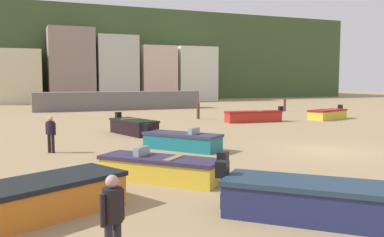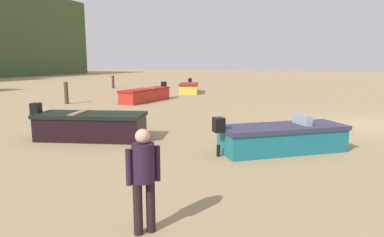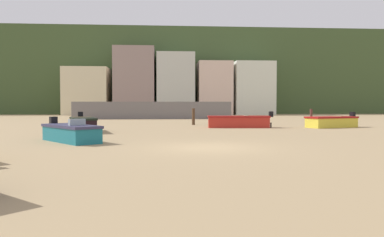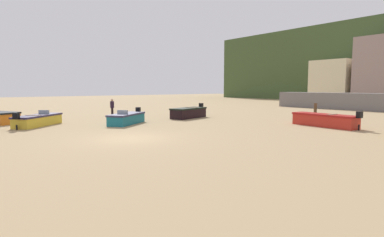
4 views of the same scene
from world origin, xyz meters
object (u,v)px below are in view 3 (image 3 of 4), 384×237
boat_black_4 (83,125)px  mooring_post_near_water (311,115)px  boat_teal_3 (71,133)px  mooring_post_mid_beach (193,117)px  boat_yellow_1 (332,122)px  boat_red_6 (239,122)px

boat_black_4 → mooring_post_near_water: bearing=-163.3°
boat_teal_3 → mooring_post_near_water: 25.84m
boat_black_4 → mooring_post_mid_beach: 10.51m
boat_teal_3 → mooring_post_mid_beach: bearing=-153.0°
boat_yellow_1 → mooring_post_near_water: 9.02m
boat_yellow_1 → boat_teal_3: size_ratio=1.11×
boat_black_4 → mooring_post_near_water: mooring_post_near_water is taller
mooring_post_mid_beach → boat_teal_3: bearing=-115.8°
boat_red_6 → boat_teal_3: bearing=140.2°
boat_black_4 → mooring_post_near_water: (18.98, 12.11, 0.17)m
boat_red_6 → boat_black_4: bearing=114.0°
boat_teal_3 → mooring_post_near_water: (18.26, 18.28, 0.22)m
mooring_post_mid_beach → mooring_post_near_water: bearing=21.5°
boat_black_4 → boat_yellow_1: bearing=175.1°
boat_red_6 → mooring_post_near_water: size_ratio=3.83×
boat_black_4 → mooring_post_near_water: size_ratio=3.17×
boat_red_6 → mooring_post_mid_beach: bearing=41.9°
boat_yellow_1 → boat_red_6: 6.76m
mooring_post_mid_beach → boat_black_4: bearing=-134.2°
boat_teal_3 → mooring_post_near_water: bearing=-172.2°
boat_yellow_1 → mooring_post_near_water: (1.92, 8.81, 0.21)m
mooring_post_near_water → mooring_post_mid_beach: size_ratio=0.92×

